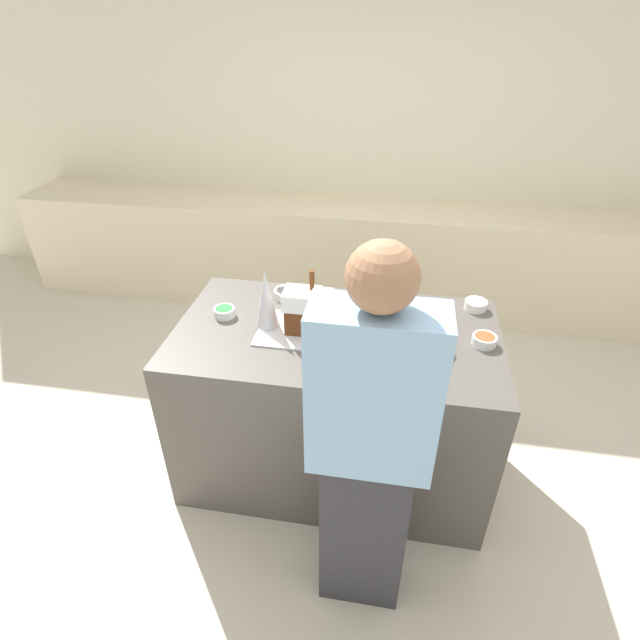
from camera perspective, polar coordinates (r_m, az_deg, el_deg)
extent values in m
plane|color=beige|center=(3.08, 1.56, -15.83)|extent=(12.00, 12.00, 0.00)
cube|color=beige|center=(4.38, 6.32, 19.24)|extent=(8.00, 0.05, 2.60)
cube|color=beige|center=(4.36, 5.32, 7.24)|extent=(6.00, 0.60, 0.89)
cube|color=#514C47|center=(2.75, 1.71, -9.40)|extent=(1.61, 0.89, 0.93)
cube|color=silver|center=(2.46, -1.97, -1.22)|extent=(0.44, 0.33, 0.01)
cube|color=#5B2D14|center=(2.42, -2.00, 0.15)|extent=(0.16, 0.12, 0.13)
cube|color=white|center=(2.37, -2.05, 2.40)|extent=(0.18, 0.14, 0.09)
cylinder|color=#5B2D14|center=(2.33, -0.94, 4.54)|extent=(0.02, 0.02, 0.10)
cone|color=silver|center=(2.43, -6.17, 2.35)|extent=(0.11, 0.11, 0.31)
cylinder|color=white|center=(2.75, 17.37, 1.65)|extent=(0.12, 0.12, 0.05)
cylinder|color=pink|center=(2.75, 17.43, 1.98)|extent=(0.10, 0.10, 0.01)
cylinder|color=white|center=(2.62, -10.87, 0.89)|extent=(0.11, 0.11, 0.05)
cylinder|color=green|center=(2.61, -10.90, 1.22)|extent=(0.09, 0.09, 0.01)
cylinder|color=white|center=(2.52, 5.80, -0.10)|extent=(0.09, 0.09, 0.04)
cylinder|color=brown|center=(2.51, 5.82, 0.21)|extent=(0.07, 0.07, 0.01)
cylinder|color=silver|center=(2.48, 18.27, -2.22)|extent=(0.12, 0.12, 0.05)
cylinder|color=brown|center=(2.47, 18.33, -1.88)|extent=(0.09, 0.09, 0.01)
cylinder|color=white|center=(2.70, 0.60, 2.67)|extent=(0.12, 0.12, 0.05)
cylinder|color=white|center=(2.69, 0.61, 3.03)|extent=(0.10, 0.10, 0.01)
cylinder|color=white|center=(2.74, -3.87, 3.04)|extent=(0.13, 0.13, 0.05)
cylinder|color=yellow|center=(2.73, -3.88, 3.35)|extent=(0.11, 0.11, 0.01)
cylinder|color=silver|center=(2.67, 9.84, 1.81)|extent=(0.12, 0.12, 0.05)
cylinder|color=orange|center=(2.66, 9.87, 2.17)|extent=(0.10, 0.10, 0.01)
cube|color=#B23338|center=(2.52, 12.30, -1.01)|extent=(0.16, 0.12, 0.02)
cylinder|color=#2D2D33|center=(2.38, 13.12, -2.50)|extent=(0.10, 0.10, 0.08)
cube|color=#333338|center=(2.30, 4.97, -22.56)|extent=(0.35, 0.19, 0.84)
cube|color=#8CB7E0|center=(1.74, 6.15, -8.24)|extent=(0.45, 0.20, 0.66)
sphere|color=#996B4C|center=(1.49, 7.15, 4.88)|extent=(0.23, 0.23, 0.23)
cylinder|color=#996B4C|center=(1.83, 6.97, -0.15)|extent=(0.08, 0.45, 0.08)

